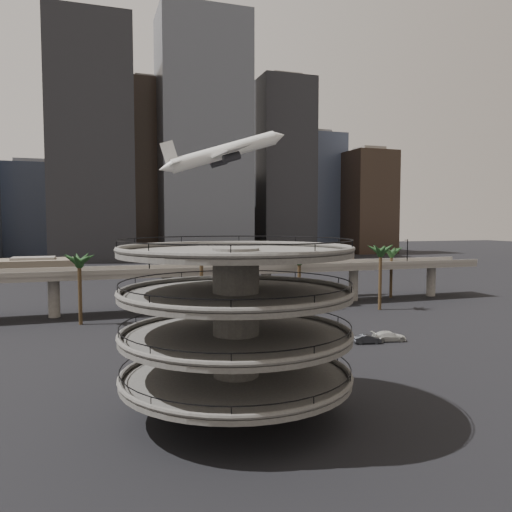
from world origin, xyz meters
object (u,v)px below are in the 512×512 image
object	(u,v)px
car_a	(258,342)
car_c	(389,336)
overpass	(218,274)
car_b	(367,339)
airborne_jet	(224,152)
parking_ramp	(236,315)

from	to	relation	value
car_a	car_c	distance (m)	20.95
overpass	car_b	world-z (taller)	overpass
car_a	car_b	size ratio (longest dim) A/B	1.17
airborne_jet	car_c	size ratio (longest dim) A/B	5.96
overpass	car_c	distance (m)	42.26
car_a	parking_ramp	bearing A→B (deg)	148.96
overpass	parking_ramp	bearing A→B (deg)	-102.43
parking_ramp	car_c	xyz separation A→B (m)	(31.08, 21.37, -9.05)
parking_ramp	airborne_jet	distance (m)	76.82
overpass	car_a	world-z (taller)	overpass
airborne_jet	car_c	bearing A→B (deg)	-76.46
car_c	overpass	bearing A→B (deg)	35.86
car_b	parking_ramp	bearing A→B (deg)	140.02
parking_ramp	car_c	distance (m)	38.79
overpass	car_b	size ratio (longest dim) A/B	31.08
parking_ramp	airborne_jet	size ratio (longest dim) A/B	0.69
overpass	car_c	size ratio (longest dim) A/B	24.15
parking_ramp	car_c	bearing A→B (deg)	34.51
car_b	car_c	xyz separation A→B (m)	(4.03, 0.32, 0.09)
overpass	car_a	size ratio (longest dim) A/B	26.55
overpass	car_a	xyz separation A→B (m)	(-2.68, -34.83, -6.51)
overpass	car_b	xyz separation A→B (m)	(14.05, -37.95, -6.65)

